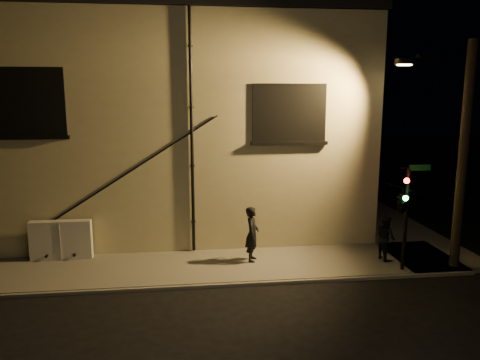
{
  "coord_description": "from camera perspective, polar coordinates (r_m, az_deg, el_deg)",
  "views": [
    {
      "loc": [
        -2.12,
        -13.1,
        5.68
      ],
      "look_at": [
        -0.28,
        1.8,
        2.88
      ],
      "focal_mm": 35.0,
      "sensor_mm": 36.0,
      "label": 1
    }
  ],
  "objects": [
    {
      "name": "ground",
      "position": [
        14.44,
        2.03,
        -12.6
      ],
      "size": [
        90.0,
        90.0,
        0.0
      ],
      "primitive_type": "plane",
      "color": "black"
    },
    {
      "name": "sidewalk",
      "position": [
        18.67,
        3.63,
        -6.96
      ],
      "size": [
        21.0,
        16.0,
        0.12
      ],
      "color": "#5F5E56",
      "rests_on": "ground"
    },
    {
      "name": "building",
      "position": [
        22.15,
        -9.38,
        7.14
      ],
      "size": [
        16.2,
        12.23,
        8.8
      ],
      "color": "#BAB185",
      "rests_on": "ground"
    },
    {
      "name": "utility_cabinet",
      "position": [
        17.06,
        -20.97,
        -6.83
      ],
      "size": [
        2.02,
        0.34,
        1.33
      ],
      "primitive_type": "cube",
      "color": "beige",
      "rests_on": "sidewalk"
    },
    {
      "name": "pedestrian_a",
      "position": [
        15.7,
        1.49,
        -6.6
      ],
      "size": [
        0.6,
        0.77,
        1.85
      ],
      "primitive_type": "imported",
      "rotation": [
        0.0,
        0.0,
        1.31
      ],
      "color": "black",
      "rests_on": "sidewalk"
    },
    {
      "name": "pedestrian_b",
      "position": [
        16.61,
        17.32,
        -6.69
      ],
      "size": [
        0.72,
        0.84,
        1.53
      ],
      "primitive_type": "imported",
      "rotation": [
        0.0,
        0.0,
        1.77
      ],
      "color": "black",
      "rests_on": "sidewalk"
    },
    {
      "name": "traffic_signal",
      "position": [
        15.29,
        19.19,
        -2.44
      ],
      "size": [
        1.29,
        1.99,
        3.38
      ],
      "color": "black",
      "rests_on": "sidewalk"
    },
    {
      "name": "streetlamp_pole",
      "position": [
        16.24,
        25.21,
        3.12
      ],
      "size": [
        2.03,
        1.39,
        7.28
      ],
      "color": "black",
      "rests_on": "ground"
    }
  ]
}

